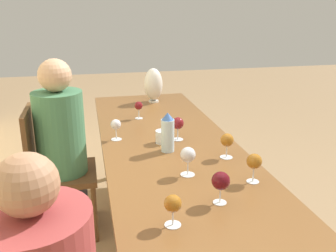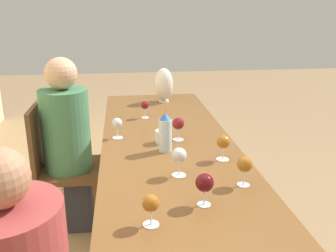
{
  "view_description": "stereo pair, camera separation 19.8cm",
  "coord_description": "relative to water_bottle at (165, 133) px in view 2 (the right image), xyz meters",
  "views": [
    {
      "loc": [
        -1.81,
        0.47,
        1.58
      ],
      "look_at": [
        0.3,
        0.0,
        0.86
      ],
      "focal_mm": 40.0,
      "sensor_mm": 36.0,
      "label": 1
    },
    {
      "loc": [
        -1.85,
        0.27,
        1.58
      ],
      "look_at": [
        0.3,
        0.0,
        0.86
      ],
      "focal_mm": 40.0,
      "sensor_mm": 36.0,
      "label": 2
    }
  ],
  "objects": [
    {
      "name": "dining_table",
      "position": [
        -0.15,
        -0.04,
        -0.18
      ],
      "size": [
        3.07,
        0.81,
        0.76
      ],
      "color": "brown",
      "rests_on": "ground_plane"
    },
    {
      "name": "wine_glass_3",
      "position": [
        -0.33,
        -0.03,
        -0.01
      ],
      "size": [
        0.08,
        0.08,
        0.15
      ],
      "color": "silver",
      "rests_on": "dining_table"
    },
    {
      "name": "wine_glass_0",
      "position": [
        0.67,
        0.07,
        -0.02
      ],
      "size": [
        0.06,
        0.06,
        0.13
      ],
      "color": "silver",
      "rests_on": "dining_table"
    },
    {
      "name": "wine_glass_5",
      "position": [
        0.25,
        0.27,
        -0.02
      ],
      "size": [
        0.07,
        0.07,
        0.13
      ],
      "color": "silver",
      "rests_on": "dining_table"
    },
    {
      "name": "vase",
      "position": [
        1.12,
        -0.12,
        0.04
      ],
      "size": [
        0.16,
        0.16,
        0.29
      ],
      "color": "silver",
      "rests_on": "dining_table"
    },
    {
      "name": "wine_glass_2",
      "position": [
        0.17,
        -0.1,
        -0.01
      ],
      "size": [
        0.07,
        0.07,
        0.15
      ],
      "color": "silver",
      "rests_on": "dining_table"
    },
    {
      "name": "wine_glass_6",
      "position": [
        -0.62,
        -0.09,
        -0.01
      ],
      "size": [
        0.08,
        0.08,
        0.14
      ],
      "color": "silver",
      "rests_on": "dining_table"
    },
    {
      "name": "person_far",
      "position": [
        0.51,
        0.62,
        -0.2
      ],
      "size": [
        0.33,
        0.33,
        1.25
      ],
      "color": "#2D2D38",
      "rests_on": "ground_plane"
    },
    {
      "name": "wine_glass_7",
      "position": [
        -0.75,
        0.14,
        -0.02
      ],
      "size": [
        0.07,
        0.07,
        0.13
      ],
      "color": "silver",
      "rests_on": "dining_table"
    },
    {
      "name": "chair_far",
      "position": [
        0.51,
        0.7,
        -0.38
      ],
      "size": [
        0.44,
        0.44,
        0.92
      ],
      "color": "brown",
      "rests_on": "ground_plane"
    },
    {
      "name": "water_bottle",
      "position": [
        0.0,
        0.0,
        0.0
      ],
      "size": [
        0.08,
        0.08,
        0.23
      ],
      "color": "silver",
      "rests_on": "dining_table"
    },
    {
      "name": "wine_glass_4",
      "position": [
        -0.47,
        -0.31,
        -0.01
      ],
      "size": [
        0.07,
        0.07,
        0.14
      ],
      "color": "silver",
      "rests_on": "dining_table"
    },
    {
      "name": "water_tumbler",
      "position": [
        0.14,
        0.0,
        -0.07
      ],
      "size": [
        0.08,
        0.08,
        0.08
      ],
      "color": "silver",
      "rests_on": "dining_table"
    },
    {
      "name": "wine_glass_1",
      "position": [
        -0.17,
        -0.3,
        -0.01
      ],
      "size": [
        0.07,
        0.07,
        0.14
      ],
      "color": "silver",
      "rests_on": "dining_table"
    }
  ]
}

